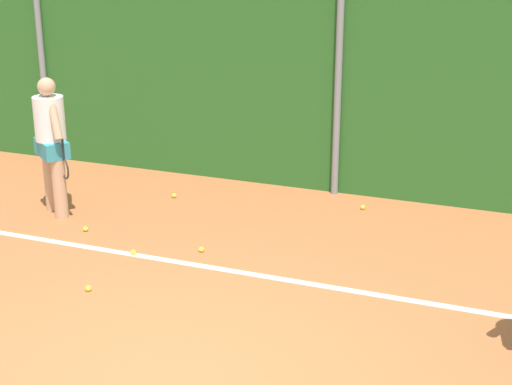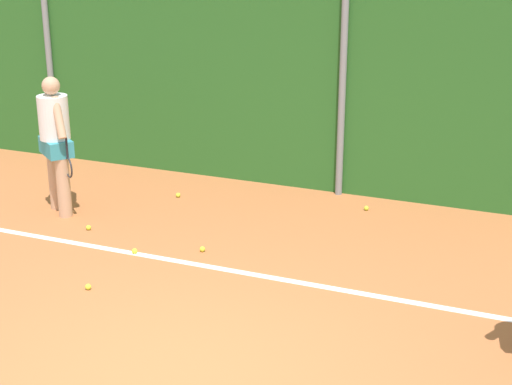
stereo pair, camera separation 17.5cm
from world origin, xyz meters
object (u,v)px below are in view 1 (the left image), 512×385
player_midcourt (51,139)px  tennis_ball_1 (174,196)px  tennis_ball_4 (363,207)px  tennis_ball_3 (133,252)px  tennis_ball_2 (88,288)px  tennis_ball_7 (86,229)px  tennis_ball_9 (201,250)px

player_midcourt → tennis_ball_1: (1.20, 1.14, -1.02)m
tennis_ball_1 → tennis_ball_4: 2.71m
player_midcourt → tennis_ball_3: bearing=9.7°
player_midcourt → tennis_ball_4: size_ratio=28.37×
tennis_ball_2 → tennis_ball_7: bearing=123.6°
tennis_ball_7 → tennis_ball_9: size_ratio=1.00×
player_midcourt → tennis_ball_4: player_midcourt is taller
tennis_ball_3 → tennis_ball_9: size_ratio=1.00×
tennis_ball_2 → tennis_ball_9: bearing=63.3°
player_midcourt → tennis_ball_1: 1.94m
tennis_ball_2 → tennis_ball_4: 4.14m
tennis_ball_1 → tennis_ball_7: size_ratio=1.00×
tennis_ball_1 → tennis_ball_3: size_ratio=1.00×
tennis_ball_7 → tennis_ball_9: (1.67, -0.07, 0.00)m
tennis_ball_9 → tennis_ball_7: bearing=177.6°
player_midcourt → tennis_ball_3: size_ratio=28.37×
tennis_ball_3 → tennis_ball_7: bearing=155.3°
player_midcourt → tennis_ball_3: player_midcourt is taller
tennis_ball_1 → tennis_ball_3: (0.46, -1.99, 0.00)m
tennis_ball_3 → tennis_ball_4: size_ratio=1.00×
tennis_ball_2 → tennis_ball_3: bearing=91.6°
tennis_ball_2 → tennis_ball_4: same height
tennis_ball_3 → tennis_ball_4: 3.33m
player_midcourt → tennis_ball_2: 2.72m
player_midcourt → tennis_ball_3: 2.12m
tennis_ball_7 → tennis_ball_9: bearing=-2.4°
tennis_ball_9 → tennis_ball_1: bearing=126.0°
tennis_ball_2 → tennis_ball_3: 1.03m
tennis_ball_2 → tennis_ball_7: size_ratio=1.00×
tennis_ball_1 → tennis_ball_4: (2.66, 0.50, 0.00)m
tennis_ball_2 → tennis_ball_7: 1.75m
tennis_ball_2 → tennis_ball_1: bearing=99.1°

